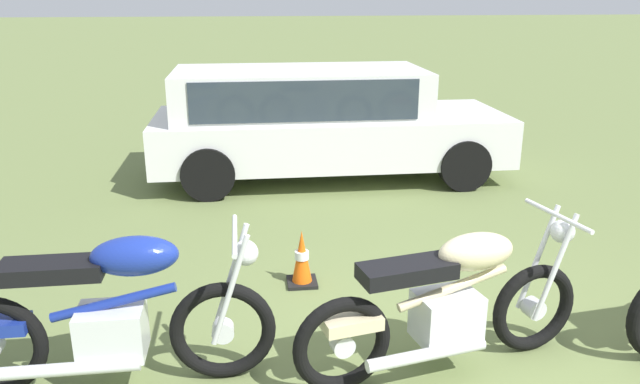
{
  "coord_description": "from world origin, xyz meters",
  "views": [
    {
      "loc": [
        -1.3,
        -3.19,
        2.38
      ],
      "look_at": [
        -0.75,
        1.34,
        0.89
      ],
      "focal_mm": 34.64,
      "sensor_mm": 36.0,
      "label": 1
    }
  ],
  "objects_px": {
    "motorcycle_blue": "(111,315)",
    "car_white": "(315,115)",
    "motorcycle_cream": "(448,303)",
    "traffic_cone": "(302,260)"
  },
  "relations": [
    {
      "from": "motorcycle_blue",
      "to": "car_white",
      "type": "xyz_separation_m",
      "value": [
        1.76,
        4.44,
        0.34
      ]
    },
    {
      "from": "motorcycle_cream",
      "to": "car_white",
      "type": "relative_size",
      "value": 0.44
    },
    {
      "from": "motorcycle_cream",
      "to": "car_white",
      "type": "height_order",
      "value": "car_white"
    },
    {
      "from": "traffic_cone",
      "to": "car_white",
      "type": "bearing_deg",
      "value": 81.52
    },
    {
      "from": "motorcycle_blue",
      "to": "traffic_cone",
      "type": "height_order",
      "value": "motorcycle_blue"
    },
    {
      "from": "motorcycle_cream",
      "to": "traffic_cone",
      "type": "distance_m",
      "value": 1.59
    },
    {
      "from": "motorcycle_cream",
      "to": "traffic_cone",
      "type": "height_order",
      "value": "motorcycle_cream"
    },
    {
      "from": "motorcycle_blue",
      "to": "traffic_cone",
      "type": "xyz_separation_m",
      "value": [
        1.28,
        1.27,
        -0.28
      ]
    },
    {
      "from": "motorcycle_blue",
      "to": "motorcycle_cream",
      "type": "height_order",
      "value": "same"
    },
    {
      "from": "motorcycle_blue",
      "to": "car_white",
      "type": "bearing_deg",
      "value": 67.74
    }
  ]
}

